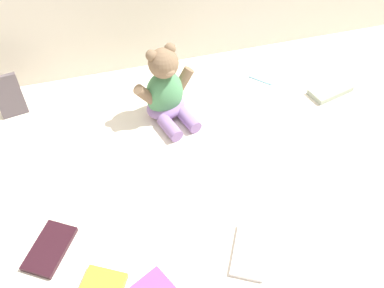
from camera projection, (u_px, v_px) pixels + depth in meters
The scene contains 7 objects.
ground_plane at pixel (185, 142), 1.23m from camera, with size 3.20×3.20×0.00m, color silver.
teddy_bear at pixel (166, 92), 1.24m from camera, with size 0.20×0.19×0.24m.
book_case_0 at pixel (250, 252), 0.99m from camera, with size 0.08×0.13×0.01m, color white.
book_case_2 at pixel (9, 96), 1.26m from camera, with size 0.08×0.01×0.14m, color #52484C.
book_case_3 at pixel (50, 248), 0.99m from camera, with size 0.08×0.13×0.01m, color black.
book_case_4 at pixel (268, 70), 1.44m from camera, with size 0.08×0.13×0.01m, color #80C0DC.
book_case_5 at pixel (330, 90), 1.37m from camera, with size 0.07×0.14×0.02m, color #9BA690.
Camera 1 is at (-0.20, -0.80, 0.91)m, focal length 40.02 mm.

